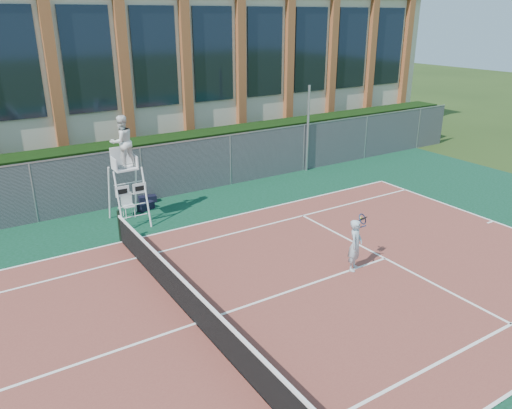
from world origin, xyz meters
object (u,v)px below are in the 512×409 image
umpire_chair (122,145)px  plastic_chair (128,203)px  tennis_player (355,245)px  steel_pole (308,129)px

umpire_chair → plastic_chair: 2.41m
umpire_chair → tennis_player: 8.51m
umpire_chair → steel_pole: bearing=10.0°
steel_pole → umpire_chair: steel_pole is taller
steel_pole → tennis_player: (-5.01, -8.69, -1.20)m
umpire_chair → tennis_player: bearing=-58.5°
steel_pole → umpire_chair: 9.51m
steel_pole → plastic_chair: size_ratio=4.59×
steel_pole → plastic_chair: 9.35m
umpire_chair → plastic_chair: bearing=74.5°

